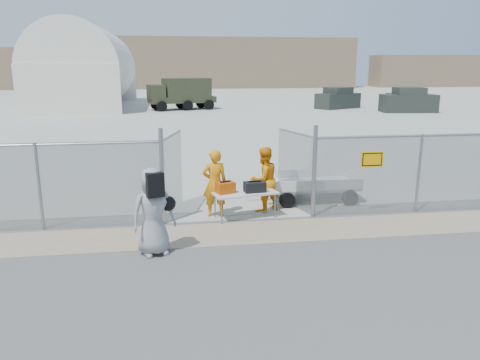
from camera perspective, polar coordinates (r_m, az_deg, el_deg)
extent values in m
plane|color=#4B4949|center=(10.67, 1.58, -8.29)|extent=(160.00, 160.00, 0.00)
cube|color=#ABAB9D|center=(51.92, -6.53, 9.25)|extent=(160.00, 80.00, 0.01)
cube|color=tan|center=(11.58, 0.72, -6.43)|extent=(44.00, 1.60, 0.01)
cube|color=#C24908|center=(12.37, -1.79, -0.94)|extent=(0.55, 0.46, 0.29)
cube|color=black|center=(12.49, 1.81, -0.84)|extent=(0.59, 0.39, 0.27)
imported|color=orange|center=(12.62, -3.10, -0.39)|extent=(0.70, 0.47, 1.85)
imported|color=orange|center=(13.06, 2.91, 0.06)|extent=(1.11, 1.02, 1.83)
imported|color=gray|center=(10.22, -10.53, -3.80)|extent=(1.09, 0.88, 1.93)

